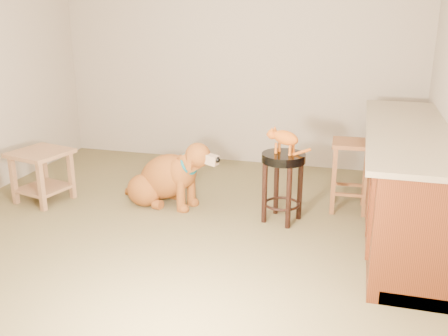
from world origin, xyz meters
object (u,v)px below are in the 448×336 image
(side_table, at_px, (42,168))
(tabby_kitten, at_px, (283,138))
(golden_retriever, at_px, (167,178))
(padded_stool, at_px, (283,174))
(wood_stool, at_px, (350,175))

(side_table, xyz_separation_m, tabby_kitten, (2.42, 0.15, 0.44))
(side_table, height_order, golden_retriever, golden_retriever)
(padded_stool, distance_m, tabby_kitten, 0.33)
(padded_stool, xyz_separation_m, golden_retriever, (-1.18, 0.10, -0.19))
(wood_stool, relative_size, side_table, 1.12)
(side_table, relative_size, golden_retriever, 0.55)
(golden_retriever, bearing_deg, side_table, -154.92)
(wood_stool, distance_m, golden_retriever, 1.80)
(padded_stool, distance_m, golden_retriever, 1.20)
(padded_stool, relative_size, wood_stool, 0.94)
(tabby_kitten, bearing_deg, golden_retriever, -168.12)
(side_table, height_order, tabby_kitten, tabby_kitten)
(wood_stool, height_order, tabby_kitten, tabby_kitten)
(side_table, xyz_separation_m, golden_retriever, (1.25, 0.26, -0.08))
(golden_retriever, bearing_deg, wood_stool, 24.27)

